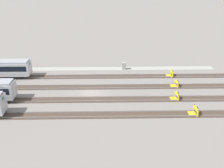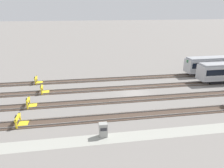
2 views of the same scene
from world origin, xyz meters
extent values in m
plane|color=gray|center=(0.00, 0.00, 0.00)|extent=(400.00, 400.00, 0.00)
cube|color=#9E9E93|center=(0.00, -12.36, 0.00)|extent=(54.00, 2.00, 0.01)
cube|color=#47382D|center=(0.00, -7.72, 0.03)|extent=(90.00, 2.23, 0.06)
cube|color=gray|center=(0.00, -7.01, 0.14)|extent=(90.00, 0.07, 0.15)
cube|color=gray|center=(0.00, -8.44, 0.14)|extent=(90.00, 0.07, 0.15)
cube|color=#47382D|center=(0.00, -2.57, 0.03)|extent=(90.00, 2.24, 0.06)
cube|color=gray|center=(0.00, -1.86, 0.14)|extent=(90.00, 0.07, 0.15)
cube|color=gray|center=(0.00, -3.29, 0.14)|extent=(90.00, 0.07, 0.15)
cube|color=#47382D|center=(0.00, 2.57, 0.03)|extent=(90.00, 2.24, 0.06)
cube|color=gray|center=(0.00, 3.29, 0.14)|extent=(90.00, 0.07, 0.15)
cube|color=gray|center=(0.00, 1.86, 0.14)|extent=(90.00, 0.07, 0.15)
cube|color=#47382D|center=(0.00, 7.72, 0.03)|extent=(90.00, 2.23, 0.06)
cube|color=gray|center=(0.00, 8.44, 0.14)|extent=(90.00, 0.07, 0.15)
cube|color=gray|center=(0.00, 7.01, 0.14)|extent=(90.00, 0.07, 0.15)
cube|color=#1E843D|center=(13.04, 2.65, 3.05)|extent=(0.08, 0.70, 0.56)
cube|color=black|center=(16.42, 2.64, 0.35)|extent=(3.61, 2.25, 0.70)
cube|color=#1E843D|center=(13.04, 7.57, 3.05)|extent=(0.09, 0.70, 0.56)
cube|color=black|center=(16.42, 7.64, 0.35)|extent=(3.65, 2.31, 0.70)
cube|color=yellow|center=(-16.47, -6.82, 0.57)|extent=(0.18, 0.18, 1.15)
cube|color=yellow|center=(-16.50, -8.62, 0.57)|extent=(0.18, 0.18, 1.15)
cube|color=yellow|center=(-16.48, -7.72, 1.00)|extent=(0.27, 2.00, 0.30)
cube|color=yellow|center=(-15.93, -7.73, 0.09)|extent=(1.12, 1.10, 0.18)
cube|color=black|center=(-16.66, -7.72, 1.00)|extent=(0.13, 0.60, 0.44)
cube|color=yellow|center=(-16.29, -1.68, 0.57)|extent=(0.19, 0.19, 1.15)
cube|color=yellow|center=(-16.22, -3.47, 0.57)|extent=(0.19, 0.19, 1.15)
cube|color=yellow|center=(-16.26, -2.57, 1.00)|extent=(0.31, 2.01, 0.30)
cube|color=yellow|center=(-15.71, -2.55, 0.09)|extent=(1.14, 1.12, 0.18)
cube|color=black|center=(-16.44, -2.58, 1.00)|extent=(0.14, 0.60, 0.44)
cube|color=yellow|center=(-15.08, 3.47, 0.57)|extent=(0.19, 0.19, 1.15)
cube|color=yellow|center=(-15.00, 1.68, 0.57)|extent=(0.19, 0.19, 1.15)
cube|color=yellow|center=(-15.04, 2.57, 1.00)|extent=(0.33, 2.01, 0.30)
cube|color=yellow|center=(-14.49, 2.60, 0.09)|extent=(1.15, 1.13, 0.18)
cube|color=black|center=(-15.22, 2.57, 1.00)|extent=(0.15, 0.60, 0.44)
cube|color=yellow|center=(-16.78, 8.62, 0.57)|extent=(0.18, 0.18, 1.15)
cube|color=yellow|center=(-16.76, 6.82, 0.57)|extent=(0.18, 0.18, 1.15)
cube|color=yellow|center=(-16.77, 7.72, 1.00)|extent=(0.27, 2.00, 0.30)
cube|color=yellow|center=(-16.22, 7.73, 0.09)|extent=(1.12, 1.10, 0.18)
cube|color=black|center=(-16.95, 7.72, 1.00)|extent=(0.13, 0.60, 0.44)
cube|color=#9E9E99|center=(-6.68, -11.81, 0.80)|extent=(0.90, 0.70, 1.60)
cube|color=#333338|center=(-6.68, -12.17, 1.04)|extent=(0.70, 0.04, 0.36)
camera|label=1|loc=(-2.88, 43.06, 21.59)|focal=42.00mm
camera|label=2|loc=(-9.13, -32.46, 13.51)|focal=35.00mm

